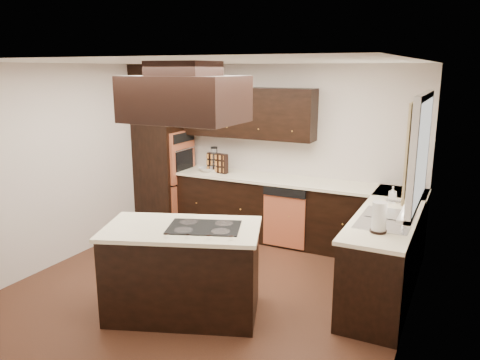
{
  "coord_description": "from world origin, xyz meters",
  "views": [
    {
      "loc": [
        2.48,
        -4.22,
        2.43
      ],
      "look_at": [
        0.1,
        0.6,
        1.15
      ],
      "focal_mm": 35.0,
      "sensor_mm": 36.0,
      "label": 1
    }
  ],
  "objects_px": {
    "island": "(183,272)",
    "range_hood": "(185,99)",
    "spice_rack": "(218,163)",
    "oven_column": "(164,159)"
  },
  "relations": [
    {
      "from": "island",
      "to": "range_hood",
      "type": "height_order",
      "value": "range_hood"
    },
    {
      "from": "range_hood",
      "to": "island",
      "type": "bearing_deg",
      "value": -158.1
    },
    {
      "from": "island",
      "to": "range_hood",
      "type": "xyz_separation_m",
      "value": [
        0.06,
        0.02,
        1.72
      ]
    },
    {
      "from": "island",
      "to": "spice_rack",
      "type": "distance_m",
      "value": 2.57
    },
    {
      "from": "oven_column",
      "to": "island",
      "type": "relative_size",
      "value": 1.44
    },
    {
      "from": "oven_column",
      "to": "island",
      "type": "height_order",
      "value": "oven_column"
    },
    {
      "from": "island",
      "to": "spice_rack",
      "type": "bearing_deg",
      "value": 90.33
    },
    {
      "from": "range_hood",
      "to": "spice_rack",
      "type": "height_order",
      "value": "range_hood"
    },
    {
      "from": "range_hood",
      "to": "spice_rack",
      "type": "relative_size",
      "value": 3.04
    },
    {
      "from": "spice_rack",
      "to": "range_hood",
      "type": "bearing_deg",
      "value": -56.55
    }
  ]
}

